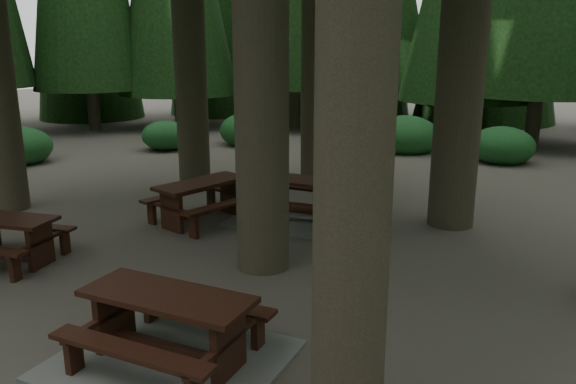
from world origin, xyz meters
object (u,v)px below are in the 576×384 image
Objects in this scene: picnic_table_c at (300,205)px; picnic_table_e at (2,232)px; picnic_table_b at (202,195)px; picnic_table_a at (169,339)px.

picnic_table_c is 5.49m from picnic_table_e.
picnic_table_c is at bearing -44.74° from picnic_table_b.
picnic_table_c reaches higher than picnic_table_a.
picnic_table_b is 2.00m from picnic_table_c.
picnic_table_b is (-3.49, 3.99, 0.27)m from picnic_table_a.
picnic_table_c reaches higher than picnic_table_e.
picnic_table_a is at bearing -81.19° from picnic_table_c.
picnic_table_b is at bearing 51.91° from picnic_table_e.
picnic_table_a is at bearing -134.48° from picnic_table_b.
picnic_table_b reaches higher than picnic_table_a.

